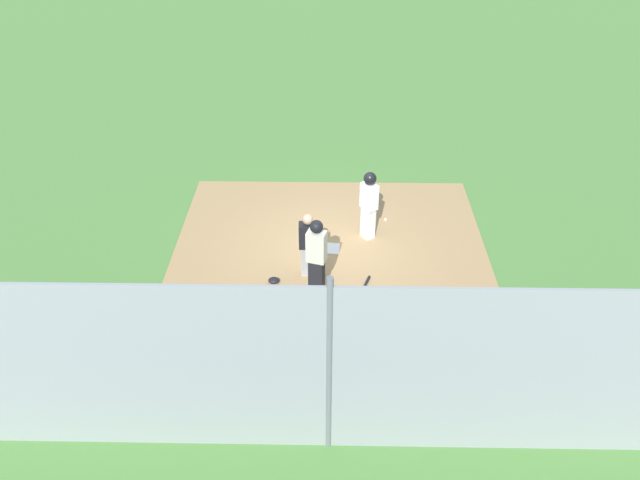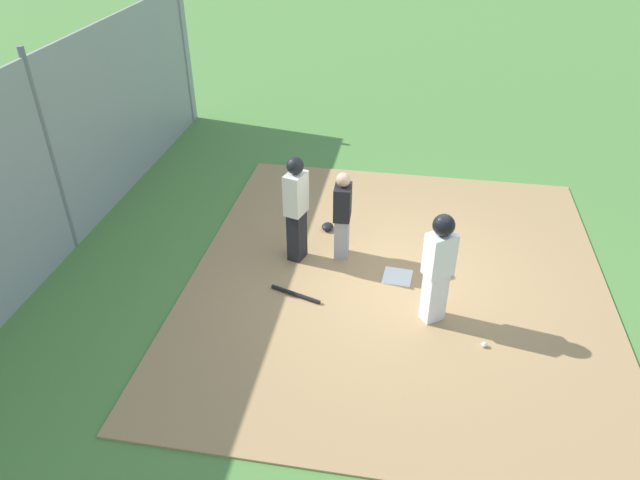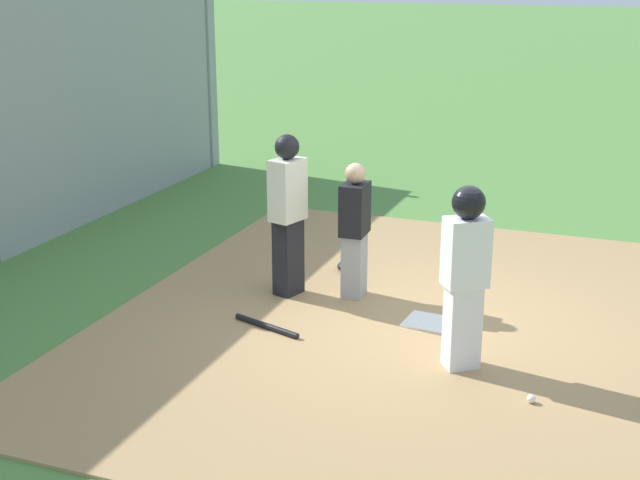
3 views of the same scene
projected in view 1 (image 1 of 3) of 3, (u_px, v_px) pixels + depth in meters
ground_plane at (330, 250)px, 14.75m from camera, size 140.00×140.00×0.00m
dirt_infield at (330, 249)px, 14.74m from camera, size 7.20×6.40×0.03m
home_plate at (330, 248)px, 14.73m from camera, size 0.47×0.47×0.02m
catcher at (308, 244)px, 13.52m from camera, size 0.39×0.27×1.50m
umpire at (317, 256)px, 12.83m from camera, size 0.44×0.36×1.80m
runner at (369, 201)px, 14.62m from camera, size 0.43×0.46×1.71m
baseball_bat at (364, 288)px, 13.48m from camera, size 0.32×0.80×0.06m
catcher_mask at (274, 280)px, 13.64m from camera, size 0.24×0.20×0.12m
baseball at (386, 220)px, 15.72m from camera, size 0.07×0.07×0.07m
backstop_fence at (329, 373)px, 9.31m from camera, size 12.00×0.10×3.35m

